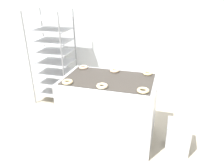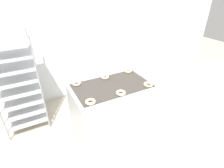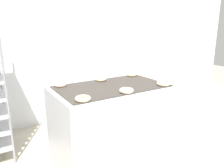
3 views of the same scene
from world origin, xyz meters
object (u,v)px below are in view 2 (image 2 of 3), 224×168
(glaze_bin, at_px, (157,106))
(donut_near_center, at_px, (121,93))
(donut_far_left, at_px, (76,83))
(donut_far_right, at_px, (128,71))
(donut_near_right, at_px, (148,84))
(fryer_machine, at_px, (112,109))
(donut_far_center, at_px, (105,77))
(baking_rack_cart, at_px, (17,84))
(donut_near_left, at_px, (90,102))

(glaze_bin, distance_m, donut_near_center, 1.23)
(donut_far_left, xyz_separation_m, donut_far_right, (0.94, 0.01, 0.00))
(donut_near_right, xyz_separation_m, donut_far_left, (-0.95, 0.54, -0.00))
(fryer_machine, distance_m, donut_far_center, 0.54)
(glaze_bin, distance_m, donut_far_right, 0.93)
(donut_near_center, bearing_deg, donut_far_right, 49.49)
(donut_far_center, bearing_deg, donut_near_right, -48.05)
(fryer_machine, height_order, baking_rack_cart, baking_rack_cart)
(baking_rack_cart, height_order, donut_far_left, baking_rack_cart)
(donut_near_right, bearing_deg, donut_near_center, -178.69)
(donut_near_right, relative_size, donut_far_right, 1.09)
(baking_rack_cart, distance_m, donut_near_right, 2.09)
(glaze_bin, relative_size, donut_far_left, 3.17)
(donut_near_left, bearing_deg, donut_far_right, 30.93)
(donut_far_right, bearing_deg, donut_far_center, -177.48)
(glaze_bin, relative_size, donut_far_center, 3.11)
(glaze_bin, bearing_deg, donut_near_right, -155.39)
(glaze_bin, bearing_deg, donut_near_left, -170.92)
(baking_rack_cart, bearing_deg, donut_far_left, -34.77)
(donut_near_left, xyz_separation_m, donut_far_left, (-0.01, 0.55, -0.00))
(glaze_bin, xyz_separation_m, donut_near_center, (-0.96, -0.23, 0.73))
(baking_rack_cart, bearing_deg, fryer_machine, -33.27)
(donut_near_right, bearing_deg, glaze_bin, 24.61)
(donut_near_right, height_order, donut_far_left, donut_near_right)
(donut_near_center, bearing_deg, donut_near_left, 179.86)
(baking_rack_cart, relative_size, donut_far_left, 12.80)
(baking_rack_cart, distance_m, donut_near_center, 1.70)
(donut_near_center, height_order, donut_far_left, donut_near_center)
(baking_rack_cart, bearing_deg, donut_far_center, -24.16)
(donut_near_right, bearing_deg, donut_far_left, 150.38)
(baking_rack_cart, relative_size, glaze_bin, 4.03)
(donut_far_center, bearing_deg, baking_rack_cart, 155.84)
(glaze_bin, relative_size, donut_near_right, 2.91)
(baking_rack_cart, bearing_deg, donut_near_left, -53.59)
(baking_rack_cart, xyz_separation_m, donut_near_center, (1.28, -1.12, 0.09))
(donut_far_left, bearing_deg, donut_far_right, 0.37)
(donut_near_left, relative_size, donut_far_center, 1.03)
(baking_rack_cart, distance_m, donut_far_left, 1.00)
(donut_near_center, bearing_deg, baking_rack_cart, 138.79)
(donut_near_center, bearing_deg, fryer_machine, 88.29)
(glaze_bin, xyz_separation_m, donut_far_center, (-0.95, 0.31, 0.73))
(baking_rack_cart, distance_m, donut_near_left, 1.39)
(fryer_machine, relative_size, donut_near_left, 9.14)
(baking_rack_cart, bearing_deg, glaze_bin, -21.70)
(donut_far_right, bearing_deg, glaze_bin, -34.29)
(fryer_machine, relative_size, donut_near_right, 8.79)
(donut_near_right, bearing_deg, donut_far_center, 131.95)
(baking_rack_cart, relative_size, donut_near_right, 11.73)
(donut_far_right, bearing_deg, donut_near_center, -130.51)
(donut_near_center, relative_size, donut_near_right, 0.98)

